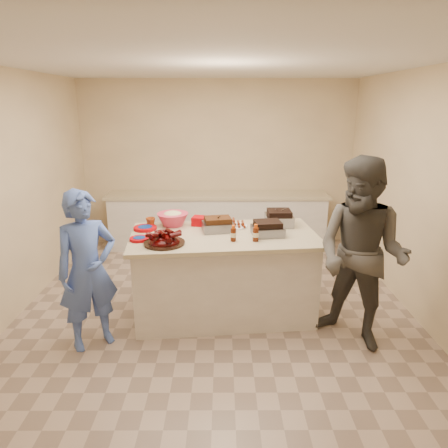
{
  "coord_description": "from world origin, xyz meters",
  "views": [
    {
      "loc": [
        0.08,
        -4.18,
        2.33
      ],
      "look_at": [
        0.1,
        -0.01,
        1.06
      ],
      "focal_mm": 32.0,
      "sensor_mm": 36.0,
      "label": 1
    }
  ],
  "objects_px": {
    "guest_blue": "(95,343)",
    "guest_gray": "(352,341)",
    "plastic_cup": "(151,226)",
    "coleslaw_bowl": "(173,225)",
    "bbq_bottle_b": "(256,241)",
    "bbq_bottle_a": "(233,241)",
    "mustard_bottle": "(214,230)",
    "rib_platter": "(164,244)",
    "roasting_pan": "(279,225)",
    "island": "(224,312)"
  },
  "relations": [
    {
      "from": "plastic_cup",
      "to": "guest_blue",
      "type": "height_order",
      "value": "plastic_cup"
    },
    {
      "from": "bbq_bottle_a",
      "to": "mustard_bottle",
      "type": "bearing_deg",
      "value": 118.78
    },
    {
      "from": "roasting_pan",
      "to": "bbq_bottle_b",
      "type": "xyz_separation_m",
      "value": [
        -0.32,
        -0.56,
        -0.0
      ]
    },
    {
      "from": "bbq_bottle_a",
      "to": "guest_blue",
      "type": "bearing_deg",
      "value": -164.8
    },
    {
      "from": "rib_platter",
      "to": "bbq_bottle_b",
      "type": "distance_m",
      "value": 0.93
    },
    {
      "from": "coleslaw_bowl",
      "to": "guest_gray",
      "type": "relative_size",
      "value": 0.19
    },
    {
      "from": "island",
      "to": "mustard_bottle",
      "type": "bearing_deg",
      "value": 120.71
    },
    {
      "from": "guest_gray",
      "to": "rib_platter",
      "type": "bearing_deg",
      "value": -145.57
    },
    {
      "from": "bbq_bottle_a",
      "to": "guest_blue",
      "type": "height_order",
      "value": "bbq_bottle_a"
    },
    {
      "from": "island",
      "to": "plastic_cup",
      "type": "xyz_separation_m",
      "value": [
        -0.85,
        0.29,
        0.96
      ]
    },
    {
      "from": "plastic_cup",
      "to": "mustard_bottle",
      "type": "bearing_deg",
      "value": -11.12
    },
    {
      "from": "bbq_bottle_a",
      "to": "plastic_cup",
      "type": "distance_m",
      "value": 1.08
    },
    {
      "from": "guest_blue",
      "to": "rib_platter",
      "type": "bearing_deg",
      "value": -12.0
    },
    {
      "from": "bbq_bottle_a",
      "to": "plastic_cup",
      "type": "relative_size",
      "value": 1.57
    },
    {
      "from": "mustard_bottle",
      "to": "guest_blue",
      "type": "relative_size",
      "value": 0.08
    },
    {
      "from": "island",
      "to": "plastic_cup",
      "type": "distance_m",
      "value": 1.31
    },
    {
      "from": "rib_platter",
      "to": "guest_blue",
      "type": "xyz_separation_m",
      "value": [
        -0.7,
        -0.29,
        -0.96
      ]
    },
    {
      "from": "guest_blue",
      "to": "bbq_bottle_a",
      "type": "bearing_deg",
      "value": -19.25
    },
    {
      "from": "rib_platter",
      "to": "roasting_pan",
      "type": "height_order",
      "value": "rib_platter"
    },
    {
      "from": "mustard_bottle",
      "to": "plastic_cup",
      "type": "xyz_separation_m",
      "value": [
        -0.74,
        0.14,
        -0.0
      ]
    },
    {
      "from": "island",
      "to": "guest_gray",
      "type": "bearing_deg",
      "value": -29.72
    },
    {
      "from": "roasting_pan",
      "to": "guest_gray",
      "type": "bearing_deg",
      "value": -54.65
    },
    {
      "from": "bbq_bottle_b",
      "to": "guest_blue",
      "type": "relative_size",
      "value": 0.11
    },
    {
      "from": "guest_blue",
      "to": "coleslaw_bowl",
      "type": "bearing_deg",
      "value": 18.21
    },
    {
      "from": "coleslaw_bowl",
      "to": "bbq_bottle_b",
      "type": "distance_m",
      "value": 1.08
    },
    {
      "from": "guest_blue",
      "to": "guest_gray",
      "type": "relative_size",
      "value": 0.84
    },
    {
      "from": "roasting_pan",
      "to": "mustard_bottle",
      "type": "relative_size",
      "value": 2.47
    },
    {
      "from": "rib_platter",
      "to": "bbq_bottle_b",
      "type": "xyz_separation_m",
      "value": [
        0.93,
        0.08,
        -0.0
      ]
    },
    {
      "from": "guest_blue",
      "to": "mustard_bottle",
      "type": "bearing_deg",
      "value": -2.2
    },
    {
      "from": "plastic_cup",
      "to": "guest_gray",
      "type": "bearing_deg",
      "value": -22.13
    },
    {
      "from": "roasting_pan",
      "to": "bbq_bottle_b",
      "type": "height_order",
      "value": "bbq_bottle_b"
    },
    {
      "from": "island",
      "to": "mustard_bottle",
      "type": "distance_m",
      "value": 0.97
    },
    {
      "from": "bbq_bottle_b",
      "to": "guest_blue",
      "type": "bearing_deg",
      "value": -167.13
    },
    {
      "from": "plastic_cup",
      "to": "guest_gray",
      "type": "distance_m",
      "value": 2.51
    },
    {
      "from": "roasting_pan",
      "to": "guest_blue",
      "type": "relative_size",
      "value": 0.2
    },
    {
      "from": "bbq_bottle_b",
      "to": "mustard_bottle",
      "type": "relative_size",
      "value": 1.45
    },
    {
      "from": "roasting_pan",
      "to": "plastic_cup",
      "type": "height_order",
      "value": "roasting_pan"
    },
    {
      "from": "mustard_bottle",
      "to": "roasting_pan",
      "type": "bearing_deg",
      "value": 13.35
    },
    {
      "from": "plastic_cup",
      "to": "roasting_pan",
      "type": "bearing_deg",
      "value": 1.29
    },
    {
      "from": "guest_blue",
      "to": "guest_gray",
      "type": "xyz_separation_m",
      "value": [
        2.61,
        0.02,
        0.0
      ]
    },
    {
      "from": "island",
      "to": "rib_platter",
      "type": "relative_size",
      "value": 4.83
    },
    {
      "from": "coleslaw_bowl",
      "to": "guest_gray",
      "type": "height_order",
      "value": "coleslaw_bowl"
    },
    {
      "from": "rib_platter",
      "to": "guest_blue",
      "type": "distance_m",
      "value": 1.22
    },
    {
      "from": "island",
      "to": "plastic_cup",
      "type": "relative_size",
      "value": 18.64
    },
    {
      "from": "bbq_bottle_b",
      "to": "guest_gray",
      "type": "xyz_separation_m",
      "value": [
        0.98,
        -0.35,
        -0.96
      ]
    },
    {
      "from": "bbq_bottle_b",
      "to": "coleslaw_bowl",
      "type": "bearing_deg",
      "value": 148.65
    },
    {
      "from": "rib_platter",
      "to": "plastic_cup",
      "type": "xyz_separation_m",
      "value": [
        -0.24,
        0.61,
        -0.0
      ]
    },
    {
      "from": "island",
      "to": "roasting_pan",
      "type": "distance_m",
      "value": 1.2
    },
    {
      "from": "island",
      "to": "bbq_bottle_a",
      "type": "height_order",
      "value": "bbq_bottle_a"
    },
    {
      "from": "coleslaw_bowl",
      "to": "plastic_cup",
      "type": "bearing_deg",
      "value": -172.53
    }
  ]
}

